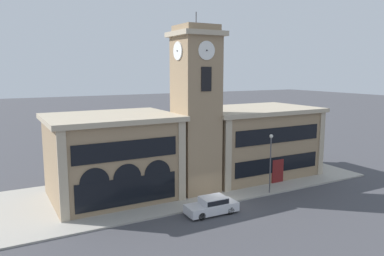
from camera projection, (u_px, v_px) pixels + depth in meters
name	position (u px, v px, depth m)	size (l,w,h in m)	color
ground_plane	(220.00, 205.00, 33.41)	(300.00, 300.00, 0.00)	#424247
sidewalk_kerb	(186.00, 185.00, 39.12)	(39.16, 13.22, 0.15)	#A39E93
clock_tower	(196.00, 111.00, 36.05)	(4.45, 4.45, 17.32)	#937A5B
town_hall_left_wing	(112.00, 156.00, 35.10)	(11.76, 9.31, 7.89)	#937A5B
town_hall_right_wing	(253.00, 141.00, 43.00)	(14.11, 9.31, 7.75)	#937A5B
parked_car_near	(212.00, 205.00, 31.37)	(4.49, 1.93, 1.46)	silver
street_lamp	(271.00, 155.00, 35.93)	(0.36, 0.36, 5.76)	#4C4C51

